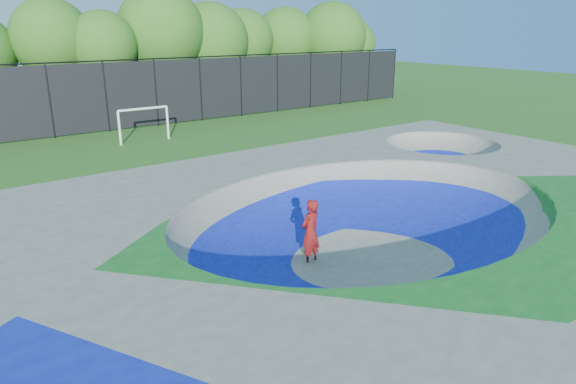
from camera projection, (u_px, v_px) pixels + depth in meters
The scene contains 7 objects.
ground at pixel (369, 255), 13.81m from camera, with size 120.00×120.00×0.00m, color #265618.
skate_deck at pixel (370, 229), 13.57m from camera, with size 22.00×14.00×1.50m, color gray.
skater at pixel (310, 232), 13.06m from camera, with size 0.64×0.42×1.75m, color red.
skateboard at pixel (310, 263), 13.32m from camera, with size 0.78×0.22×0.05m, color black.
soccer_goal at pixel (144, 118), 26.82m from camera, with size 2.75×0.12×1.81m.
fence at pixel (106, 95), 29.16m from camera, with size 48.09×0.09×4.04m.
treeline at pixel (81, 40), 32.33m from camera, with size 53.18×7.61×8.50m.
Camera 1 is at (-9.27, -8.80, 5.90)m, focal length 32.00 mm.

